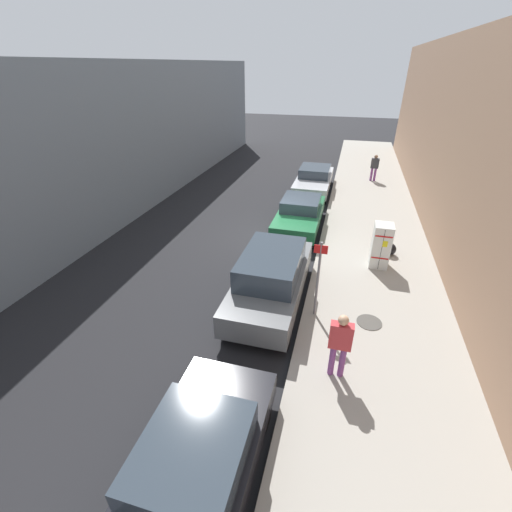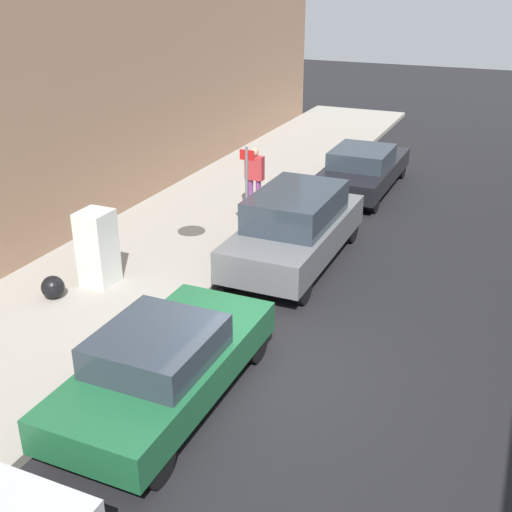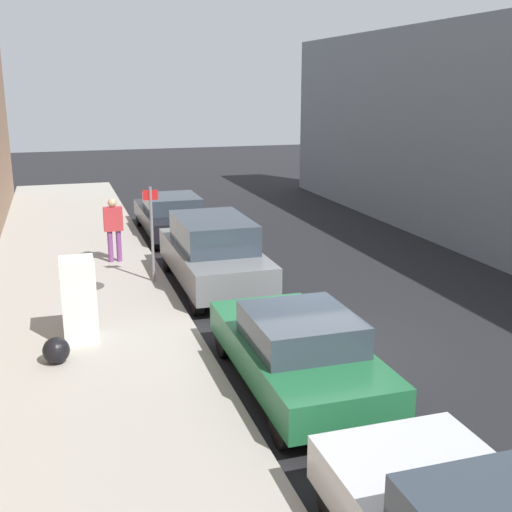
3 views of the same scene
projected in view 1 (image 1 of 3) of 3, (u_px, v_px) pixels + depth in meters
name	position (u px, v px, depth m)	size (l,w,h in m)	color
ground_plane	(273.00, 238.00, 14.73)	(80.00, 80.00, 0.00)	black
sidewalk_slab	(373.00, 248.00, 13.75)	(4.30, 44.00, 0.16)	#9E998E
building_facade_near	(490.00, 159.00, 11.21)	(1.81, 39.60, 7.63)	#937056
building_facade_across	(96.00, 147.00, 14.90)	(2.30, 37.40, 6.73)	slate
discarded_refrigerator	(381.00, 246.00, 12.03)	(0.63, 0.70, 1.60)	silver
manhole_cover	(369.00, 322.00, 9.67)	(0.70, 0.70, 0.02)	#47443F
street_sign_post	(318.00, 275.00, 9.38)	(0.36, 0.07, 2.34)	slate
trash_bag	(390.00, 249.00, 13.00)	(0.47, 0.47, 0.47)	black
pedestrian_walking_far	(340.00, 342.00, 7.57)	(0.50, 0.23, 1.75)	#7A3D7F
pedestrian_standing_near	(375.00, 166.00, 20.92)	(0.46, 0.22, 1.59)	#7A3D7F
parked_sedan_silver	(314.00, 179.00, 19.67)	(1.88, 4.76, 1.40)	silver
parked_sedan_green	(300.00, 213.00, 15.27)	(1.84, 4.36, 1.38)	#1E6038
parked_suv_gray	(271.00, 278.00, 10.35)	(1.89, 4.74, 1.75)	slate
parked_sedan_dark	(190.00, 478.00, 5.53)	(1.88, 4.75, 1.37)	black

